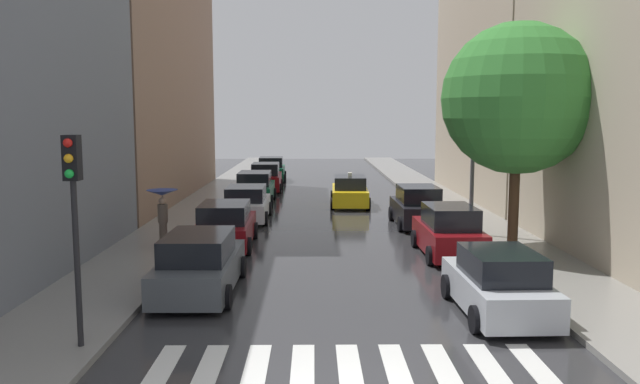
% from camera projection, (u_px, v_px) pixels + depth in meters
% --- Properties ---
extents(ground_plane, '(28.00, 72.00, 0.04)m').
position_uv_depth(ground_plane, '(326.00, 204.00, 34.31)').
color(ground_plane, '#303032').
extents(sidewalk_left, '(3.00, 72.00, 0.15)m').
position_uv_depth(sidewalk_left, '(208.00, 203.00, 34.23)').
color(sidewalk_left, gray).
rests_on(sidewalk_left, ground).
extents(sidewalk_right, '(3.00, 72.00, 0.15)m').
position_uv_depth(sidewalk_right, '(444.00, 202.00, 34.37)').
color(sidewalk_right, gray).
rests_on(sidewalk_right, ground).
extents(crosswalk_stripes, '(7.65, 2.20, 0.01)m').
position_uv_depth(crosswalk_stripes, '(349.00, 366.00, 12.10)').
color(crosswalk_stripes, silver).
rests_on(crosswalk_stripes, ground).
extents(building_left_mid, '(6.00, 20.51, 17.80)m').
position_uv_depth(building_left_mid, '(131.00, 43.00, 35.25)').
color(building_left_mid, '#8C6B56').
rests_on(building_left_mid, ground).
extents(building_right_mid, '(6.00, 16.58, 21.05)m').
position_uv_depth(building_right_mid, '(520.00, 14.00, 35.26)').
color(building_right_mid, '#B2A38C').
rests_on(building_right_mid, ground).
extents(parked_car_left_nearest, '(2.14, 4.75, 1.67)m').
position_uv_depth(parked_car_left_nearest, '(200.00, 265.00, 17.01)').
color(parked_car_left_nearest, '#474C51').
rests_on(parked_car_left_nearest, ground).
extents(parked_car_left_second, '(2.19, 4.56, 1.66)m').
position_uv_depth(parked_car_left_second, '(225.00, 226.00, 22.99)').
color(parked_car_left_second, maroon).
rests_on(parked_car_left_second, ground).
extents(parked_car_left_third, '(2.17, 4.53, 1.61)m').
position_uv_depth(parked_car_left_third, '(247.00, 204.00, 28.81)').
color(parked_car_left_third, silver).
rests_on(parked_car_left_third, ground).
extents(parked_car_left_fourth, '(2.19, 4.75, 1.75)m').
position_uv_depth(parked_car_left_fourth, '(255.00, 188.00, 34.58)').
color(parked_car_left_fourth, '#0C4C2D').
rests_on(parked_car_left_fourth, ground).
extents(parked_car_left_fifth, '(2.14, 4.28, 1.82)m').
position_uv_depth(parked_car_left_fifth, '(266.00, 178.00, 39.90)').
color(parked_car_left_fifth, maroon).
rests_on(parked_car_left_fifth, ground).
extents(parked_car_left_sixth, '(2.18, 4.07, 1.80)m').
position_uv_depth(parked_car_left_sixth, '(271.00, 170.00, 46.05)').
color(parked_car_left_sixth, '#0C4C2D').
rests_on(parked_car_left_sixth, ground).
extents(parked_car_right_nearest, '(2.11, 4.14, 1.62)m').
position_uv_depth(parked_car_right_nearest, '(499.00, 284.00, 15.13)').
color(parked_car_right_nearest, '#B2B7BF').
rests_on(parked_car_right_nearest, ground).
extents(parked_car_right_second, '(2.06, 4.29, 1.78)m').
position_uv_depth(parked_car_right_second, '(449.00, 233.00, 21.49)').
color(parked_car_right_second, maroon).
rests_on(parked_car_right_second, ground).
extents(parked_car_right_third, '(2.12, 4.27, 1.78)m').
position_uv_depth(parked_car_right_third, '(417.00, 207.00, 27.33)').
color(parked_car_right_third, black).
rests_on(parked_car_right_third, ground).
extents(taxi_midroad, '(2.18, 4.67, 1.81)m').
position_uv_depth(taxi_midroad, '(350.00, 192.00, 33.48)').
color(taxi_midroad, yellow).
rests_on(taxi_midroad, ground).
extents(pedestrian_foreground, '(1.11, 1.11, 2.02)m').
position_uv_depth(pedestrian_foreground, '(162.00, 204.00, 22.47)').
color(pedestrian_foreground, brown).
rests_on(pedestrian_foreground, sidewalk_left).
extents(street_tree_right, '(5.22, 5.22, 7.87)m').
position_uv_depth(street_tree_right, '(518.00, 99.00, 21.42)').
color(street_tree_right, '#513823').
rests_on(street_tree_right, sidewalk_right).
extents(traffic_light_left_corner, '(0.30, 0.42, 4.30)m').
position_uv_depth(traffic_light_left_corner, '(73.00, 194.00, 12.35)').
color(traffic_light_left_corner, black).
rests_on(traffic_light_left_corner, sidewalk_left).
extents(lamp_post_right, '(0.60, 0.28, 6.61)m').
position_uv_depth(lamp_post_right, '(473.00, 137.00, 24.32)').
color(lamp_post_right, '#595B60').
rests_on(lamp_post_right, sidewalk_right).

